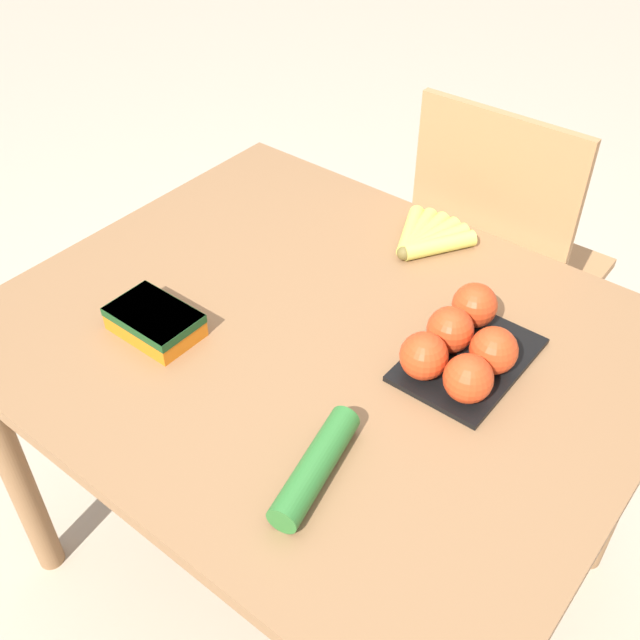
# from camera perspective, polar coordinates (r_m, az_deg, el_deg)

# --- Properties ---
(ground_plane) EXTENTS (12.00, 12.00, 0.00)m
(ground_plane) POSITION_cam_1_polar(r_m,az_deg,el_deg) (1.92, 0.00, -17.73)
(ground_plane) COLOR #B7A88E
(dining_table) EXTENTS (1.14, 0.94, 0.74)m
(dining_table) POSITION_cam_1_polar(r_m,az_deg,el_deg) (1.42, 0.00, -4.13)
(dining_table) COLOR olive
(dining_table) RESTS_ON ground_plane
(chair) EXTENTS (0.43, 0.41, 0.97)m
(chair) POSITION_cam_1_polar(r_m,az_deg,el_deg) (1.94, 13.47, 3.76)
(chair) COLOR #A87547
(chair) RESTS_ON ground_plane
(banana_bunch) EXTENTS (0.17, 0.17, 0.03)m
(banana_bunch) POSITION_cam_1_polar(r_m,az_deg,el_deg) (1.57, 8.06, 6.22)
(banana_bunch) COLOR brown
(banana_bunch) RESTS_ON dining_table
(tomato_pack) EXTENTS (0.18, 0.26, 0.09)m
(tomato_pack) POSITION_cam_1_polar(r_m,az_deg,el_deg) (1.28, 10.85, -1.92)
(tomato_pack) COLOR black
(tomato_pack) RESTS_ON dining_table
(carrot_bag) EXTENTS (0.16, 0.11, 0.05)m
(carrot_bag) POSITION_cam_1_polar(r_m,az_deg,el_deg) (1.36, -12.49, -0.01)
(carrot_bag) COLOR orange
(carrot_bag) RESTS_ON dining_table
(cucumber_near) EXTENTS (0.09, 0.22, 0.05)m
(cucumber_near) POSITION_cam_1_polar(r_m,az_deg,el_deg) (1.11, -0.33, -11.08)
(cucumber_near) COLOR #2D702D
(cucumber_near) RESTS_ON dining_table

